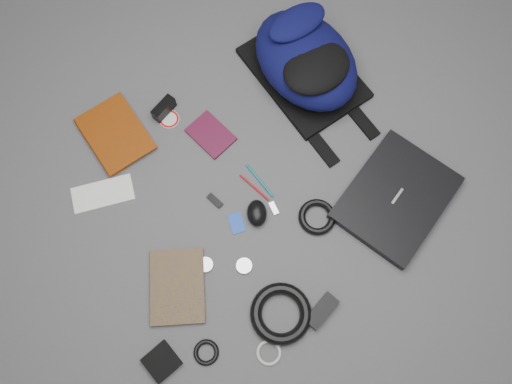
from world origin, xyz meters
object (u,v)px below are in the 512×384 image
backpack (306,60)px  comic_book (150,288)px  textbook_red (91,149)px  compact_camera (164,109)px  power_brick (321,311)px  mouse (257,213)px  pouch (162,362)px  laptop (396,198)px  dvd_case (211,135)px

backpack → comic_book: 0.98m
textbook_red → compact_camera: 0.30m
compact_camera → power_brick: bearing=-104.3°
power_brick → mouse: bearing=74.2°
backpack → comic_book: size_ratio=2.00×
backpack → pouch: (-0.93, -0.69, -0.09)m
compact_camera → laptop: bearing=-74.0°
compact_camera → mouse: (0.11, -0.52, -0.00)m
laptop → pouch: laptop is taller
comic_book → power_brick: bearing=-11.1°
comic_book → power_brick: power_brick is taller
dvd_case → compact_camera: 0.20m
dvd_case → mouse: size_ratio=1.69×
mouse → power_brick: 0.39m
backpack → textbook_red: size_ratio=1.85×
laptop → mouse: mouse is taller
backpack → power_brick: 0.90m
laptop → pouch: size_ratio=4.15×
laptop → comic_book: bearing=147.4°
backpack → dvd_case: backpack is taller
laptop → power_brick: bearing=-178.3°
compact_camera → pouch: compact_camera is taller
comic_book → pouch: (-0.07, -0.23, 0.00)m
textbook_red → comic_book: (-0.02, -0.56, -0.01)m
laptop → backpack: bearing=68.9°
power_brick → pouch: 0.54m
laptop → compact_camera: (-0.57, 0.70, 0.01)m
textbook_red → pouch: size_ratio=2.80×
laptop → comic_book: size_ratio=1.61×
laptop → mouse: 0.49m
laptop → power_brick: (-0.43, -0.21, -0.01)m
power_brick → compact_camera: bearing=78.8°
compact_camera → pouch: size_ratio=1.01×
laptop → textbook_red: size_ratio=1.48×
backpack → textbook_red: (-0.84, 0.10, -0.09)m
dvd_case → power_brick: 0.74m
mouse → textbook_red: bearing=154.3°
laptop → compact_camera: 0.90m
dvd_case → mouse: bearing=-105.8°
textbook_red → mouse: (0.41, -0.50, 0.01)m
comic_book → mouse: size_ratio=2.60×
backpack → pouch: size_ratio=5.18×
dvd_case → comic_book: bearing=-153.5°
power_brick → comic_book: bearing=124.0°
textbook_red → compact_camera: bearing=-3.6°
compact_camera → mouse: compact_camera is taller
comic_book → mouse: 0.44m
comic_book → compact_camera: compact_camera is taller
laptop → compact_camera: compact_camera is taller
backpack → laptop: 0.60m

